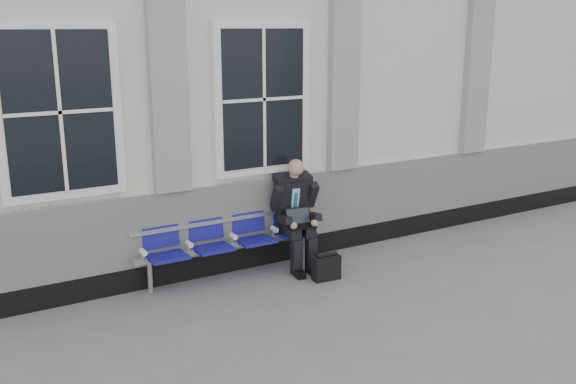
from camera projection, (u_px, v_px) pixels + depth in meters
ground at (296, 309)px, 7.37m from camera, size 70.00×70.00×0.00m
station_building at (179, 89)px, 9.71m from camera, size 14.40×4.40×4.49m
bench at (231, 235)px, 8.25m from camera, size 2.60×0.47×0.91m
businessman at (295, 210)px, 8.50m from camera, size 0.64×0.85×1.48m
briefcase at (326, 267)px, 8.18m from camera, size 0.37×0.18×0.37m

